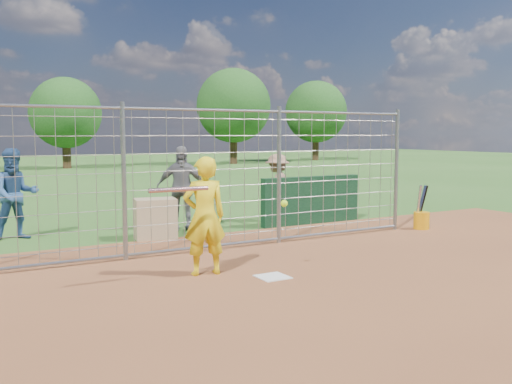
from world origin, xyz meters
TOP-DOWN VIEW (x-y plane):
  - ground at (0.00, 0.00)m, footprint 100.00×100.00m
  - infield_dirt at (0.00, -3.00)m, footprint 18.00×18.00m
  - home_plate at (0.00, -0.20)m, footprint 0.43×0.43m
  - dugout_wall at (3.40, 3.60)m, footprint 2.60×0.20m
  - batter at (-0.77, 0.46)m, footprint 0.70×0.51m
  - bystander_a at (-2.80, 4.89)m, footprint 0.88×0.69m
  - bystander_b at (0.48, 4.37)m, footprint 1.16×0.84m
  - bystander_c at (2.93, 4.33)m, footprint 1.20×1.08m
  - equipment_bin at (-0.39, 3.63)m, footprint 0.88×0.68m
  - equipment_in_play at (-0.93, 0.08)m, footprint 2.07×0.29m
  - bucket_with_bats at (5.04, 1.76)m, footprint 0.34×0.36m
  - backstop_fence at (0.00, 2.00)m, footprint 9.08×0.08m
  - tree_line at (3.13, 28.13)m, footprint 44.66×6.72m

SIDE VIEW (x-z plane):
  - ground at x=0.00m, z-range 0.00..0.00m
  - infield_dirt at x=0.00m, z-range 0.01..0.01m
  - home_plate at x=0.00m, z-range 0.00..0.02m
  - bucket_with_bats at x=5.04m, z-range -0.24..0.73m
  - equipment_bin at x=-0.39m, z-range 0.00..0.80m
  - dugout_wall at x=3.40m, z-range 0.00..1.10m
  - bystander_c at x=2.93m, z-range 0.00..1.61m
  - batter at x=-0.77m, z-range 0.00..1.76m
  - bystander_a at x=-2.80m, z-range 0.00..1.80m
  - bystander_b at x=0.48m, z-range 0.00..1.82m
  - backstop_fence at x=0.00m, z-range -0.04..2.56m
  - equipment_in_play at x=-0.93m, z-range 1.09..1.44m
  - tree_line at x=3.13m, z-range 0.47..6.95m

